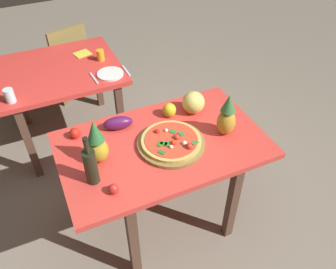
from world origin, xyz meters
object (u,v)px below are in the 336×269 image
(knife_utensil, at_px, (126,71))
(drinking_glass_juice, at_px, (100,55))
(pizza_board, at_px, (171,144))
(melon, at_px, (193,103))
(dinner_plate, at_px, (110,74))
(tomato_at_corner, at_px, (113,189))
(background_table, at_px, (61,79))
(display_table, at_px, (163,153))
(wine_bottle, at_px, (91,166))
(bell_pepper, at_px, (169,110))
(pizza, at_px, (172,141))
(pineapple_left, at_px, (97,144))
(pineapple_right, at_px, (227,117))
(tomato_by_bottle, at_px, (75,133))
(napkin_folded, at_px, (82,54))
(dining_chair, at_px, (67,58))
(drinking_glass_water, at_px, (10,96))
(eggplant, at_px, (118,123))
(fork_utensil, at_px, (94,78))

(knife_utensil, bearing_deg, drinking_glass_juice, 116.86)
(pizza_board, relative_size, drinking_glass_juice, 4.51)
(melon, height_order, dinner_plate, melon)
(pizza_board, xyz_separation_m, tomato_at_corner, (-0.46, -0.22, 0.02))
(background_table, bearing_deg, knife_utensil, -28.47)
(display_table, bearing_deg, wine_bottle, -165.42)
(bell_pepper, bearing_deg, dinner_plate, 107.50)
(pizza, xyz_separation_m, pineapple_left, (-0.46, 0.06, 0.10))
(pineapple_right, relative_size, tomato_by_bottle, 4.27)
(napkin_folded, bearing_deg, bell_pepper, -73.19)
(background_table, relative_size, pizza_board, 2.34)
(background_table, distance_m, tomato_at_corner, 1.49)
(pineapple_left, relative_size, tomato_by_bottle, 4.26)
(background_table, bearing_deg, pizza_board, -69.14)
(pineapple_left, relative_size, dinner_plate, 1.41)
(dining_chair, bearing_deg, drinking_glass_water, 44.19)
(eggplant, xyz_separation_m, fork_utensil, (0.01, 0.68, -0.04))
(eggplant, xyz_separation_m, napkin_folded, (0.03, 1.13, -0.04))
(background_table, distance_m, napkin_folded, 0.32)
(melon, distance_m, tomato_by_bottle, 0.84)
(napkin_folded, bearing_deg, dining_chair, 99.60)
(tomato_by_bottle, bearing_deg, bell_pepper, -4.01)
(background_table, bearing_deg, tomato_by_bottle, -93.89)
(pineapple_right, distance_m, dinner_plate, 1.14)
(tomato_at_corner, bearing_deg, pineapple_left, 90.35)
(eggplant, xyz_separation_m, drinking_glass_water, (-0.64, 0.62, 0.01))
(tomato_by_bottle, bearing_deg, display_table, -29.98)
(bell_pepper, relative_size, tomato_by_bottle, 1.46)
(pizza_board, height_order, drinking_glass_water, drinking_glass_water)
(pizza_board, bearing_deg, pineapple_left, 172.39)
(dinner_plate, bearing_deg, display_table, -86.37)
(drinking_glass_juice, distance_m, drinking_glass_water, 0.85)
(pizza, bearing_deg, napkin_folded, 99.19)
(napkin_folded, bearing_deg, wine_bottle, -101.43)
(tomato_by_bottle, xyz_separation_m, drinking_glass_water, (-0.35, 0.60, 0.02))
(background_table, distance_m, pineapple_left, 1.23)
(display_table, bearing_deg, pizza_board, -43.16)
(display_table, xyz_separation_m, pineapple_left, (-0.41, 0.02, 0.23))
(pineapple_right, xyz_separation_m, tomato_at_corner, (-0.83, -0.18, -0.11))
(bell_pepper, distance_m, dinner_plate, 0.73)
(tomato_at_corner, bearing_deg, dinner_plate, 73.62)
(napkin_folded, bearing_deg, pizza, -80.81)
(knife_utensil, bearing_deg, pineapple_right, -72.67)
(dining_chair, xyz_separation_m, fork_utensil, (0.07, -0.95, 0.28))
(drinking_glass_juice, bearing_deg, pizza_board, -85.18)
(pizza, bearing_deg, dinner_plate, 96.13)
(pizza_board, height_order, tomato_by_bottle, tomato_by_bottle)
(eggplant, bearing_deg, tomato_at_corner, -111.09)
(background_table, distance_m, pineapple_right, 1.58)
(pizza, xyz_separation_m, tomato_by_bottle, (-0.55, 0.33, -0.00))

